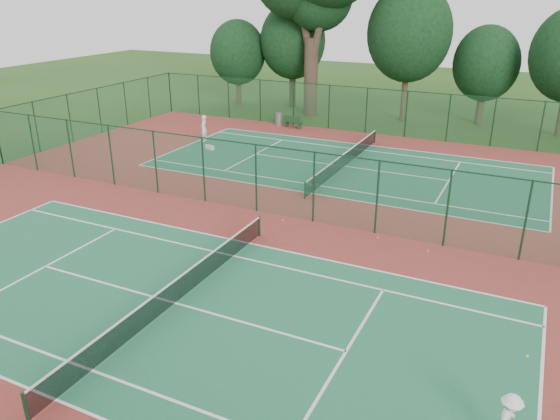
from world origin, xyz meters
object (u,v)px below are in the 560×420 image
object	(u,v)px
player_near	(509,420)
trash_bin	(279,119)
player_far	(204,128)
kit_bag	(210,147)
bench	(293,122)

from	to	relation	value
player_near	trash_bin	distance (m)	34.36
player_far	kit_bag	distance (m)	2.37
player_far	bench	size ratio (longest dim) A/B	1.17
player_far	kit_bag	xyz separation A→B (m)	(1.50, -1.63, -0.83)
bench	kit_bag	world-z (taller)	bench
kit_bag	trash_bin	bearing A→B (deg)	102.17
player_near	bench	bearing A→B (deg)	41.15
bench	trash_bin	bearing A→B (deg)	176.94
player_near	bench	size ratio (longest dim) A/B	0.90
trash_bin	player_near	bearing A→B (deg)	-54.80
kit_bag	bench	bearing A→B (deg)	92.68
bench	player_near	bearing A→B (deg)	-46.41
player_near	kit_bag	xyz separation A→B (m)	(-21.03, 19.47, -0.61)
player_near	kit_bag	distance (m)	28.66
player_near	trash_bin	bearing A→B (deg)	42.79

